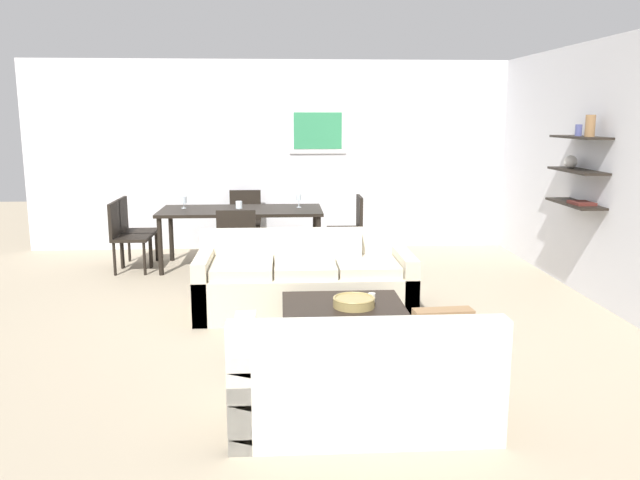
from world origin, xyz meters
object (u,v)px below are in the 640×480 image
at_px(loveseat_white, 362,377).
at_px(dining_chair_head, 245,217).
at_px(coffee_table, 344,330).
at_px(dining_chair_right_far, 351,224).
at_px(dining_chair_left_near, 124,232).
at_px(sofa_beige, 305,283).
at_px(dining_chair_foot, 237,241).
at_px(dining_table, 241,214).
at_px(candle_jar, 372,298).
at_px(wine_glass_left_far, 184,200).
at_px(decorative_bowl, 354,302).
at_px(wine_glass_right_far, 299,198).
at_px(dining_chair_left_far, 132,226).
at_px(wine_glass_foot, 239,205).

height_order(loveseat_white, dining_chair_head, dining_chair_head).
bearing_deg(coffee_table, dining_chair_head, 104.25).
xyz_separation_m(dining_chair_right_far, dining_chair_left_near, (-2.86, -0.41, 0.00)).
distance_m(sofa_beige, dining_chair_foot, 1.36).
xyz_separation_m(loveseat_white, dining_table, (-1.01, 4.35, 0.39)).
height_order(sofa_beige, dining_chair_foot, dining_chair_foot).
bearing_deg(candle_jar, dining_chair_right_far, 86.95).
distance_m(candle_jar, wine_glass_left_far, 3.71).
xyz_separation_m(decorative_bowl, wine_glass_right_far, (-0.36, 3.22, 0.45)).
relative_size(sofa_beige, dining_chair_left_far, 2.40).
distance_m(dining_table, dining_chair_right_far, 1.46).
relative_size(decorative_bowl, dining_chair_right_far, 0.39).
bearing_deg(dining_table, wine_glass_left_far, 171.24).
xyz_separation_m(dining_chair_left_near, wine_glass_foot, (1.43, -0.19, 0.35)).
bearing_deg(dining_chair_foot, wine_glass_right_far, 52.98).
bearing_deg(dining_table, wine_glass_foot, -90.00).
relative_size(wine_glass_left_far, wine_glass_right_far, 0.91).
relative_size(candle_jar, dining_chair_head, 0.09).
bearing_deg(coffee_table, wine_glass_foot, 110.39).
bearing_deg(coffee_table, wine_glass_right_far, 94.86).
xyz_separation_m(loveseat_white, decorative_bowl, (0.09, 1.24, 0.13)).
xyz_separation_m(dining_chair_left_far, dining_chair_right_far, (2.86, 0.00, 0.00)).
height_order(sofa_beige, wine_glass_foot, wine_glass_foot).
bearing_deg(coffee_table, dining_table, 107.96).
relative_size(wine_glass_foot, wine_glass_right_far, 0.91).
bearing_deg(dining_chair_left_near, dining_chair_foot, -24.74).
xyz_separation_m(sofa_beige, wine_glass_left_far, (-1.48, 2.10, 0.56)).
bearing_deg(dining_chair_left_far, dining_table, -8.23).
bearing_deg(wine_glass_left_far, dining_chair_head, 45.51).
xyz_separation_m(decorative_bowl, dining_chair_left_far, (-2.53, 3.32, 0.08)).
bearing_deg(candle_jar, dining_chair_head, 108.15).
distance_m(coffee_table, wine_glass_left_far, 3.75).
relative_size(dining_table, dining_chair_left_near, 2.33).
xyz_separation_m(dining_table, wine_glass_foot, (-0.00, -0.40, 0.17)).
xyz_separation_m(dining_table, dining_chair_left_far, (-1.43, 0.21, -0.18)).
xyz_separation_m(sofa_beige, candle_jar, (0.52, -1.00, 0.13)).
height_order(dining_table, dining_chair_foot, dining_chair_foot).
bearing_deg(candle_jar, coffee_table, -148.72).
bearing_deg(wine_glass_right_far, dining_chair_head, 134.49).
bearing_deg(loveseat_white, dining_chair_left_near, 120.54).
distance_m(dining_chair_right_far, wine_glass_right_far, 0.79).
bearing_deg(coffee_table, candle_jar, 31.28).
bearing_deg(dining_chair_right_far, wine_glass_right_far, -172.33).
xyz_separation_m(candle_jar, wine_glass_right_far, (-0.52, 3.10, 0.45)).
distance_m(dining_chair_right_far, dining_chair_foot, 1.79).
bearing_deg(wine_glass_foot, dining_chair_foot, -90.00).
height_order(sofa_beige, dining_chair_head, dining_chair_head).
distance_m(dining_chair_left_far, wine_glass_foot, 1.60).
xyz_separation_m(sofa_beige, wine_glass_right_far, (-0.00, 2.10, 0.58)).
height_order(dining_chair_foot, wine_glass_right_far, wine_glass_right_far).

